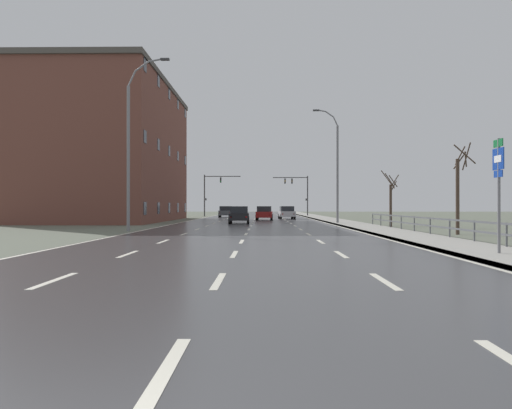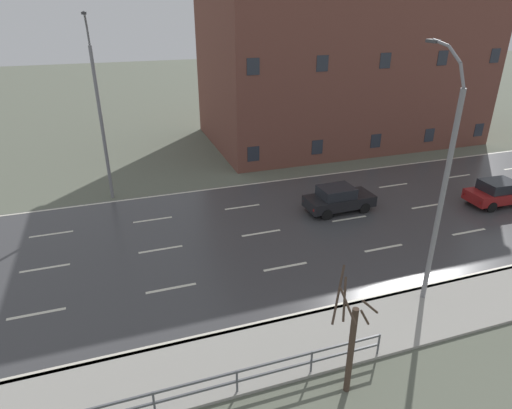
# 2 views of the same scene
# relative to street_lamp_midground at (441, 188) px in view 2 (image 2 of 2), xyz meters

# --- Properties ---
(ground_plane) EXTENTS (160.00, 160.00, 0.12)m
(ground_plane) POSITION_rel_street_lamp_midground_xyz_m (-7.46, 9.02, -5.09)
(ground_plane) COLOR #5B6051
(street_lamp_midground) EXTENTS (2.28, 0.24, 10.23)m
(street_lamp_midground) POSITION_rel_street_lamp_midground_xyz_m (0.00, 0.00, 0.00)
(street_lamp_midground) COLOR slate
(street_lamp_midground) RESTS_ON ground
(street_lamp_left_bank) EXTENTS (2.71, 0.24, 11.02)m
(street_lamp_left_bank) POSITION_rel_street_lamp_midground_xyz_m (-14.88, -12.05, 0.35)
(street_lamp_left_bank) COLOR slate
(street_lamp_left_bank) RESTS_ON ground
(car_mid_centre) EXTENTS (1.94, 4.15, 1.57)m
(car_mid_centre) POSITION_rel_street_lamp_midground_xyz_m (-8.66, 0.71, -4.22)
(car_mid_centre) COLOR black
(car_mid_centre) RESTS_ON ground
(car_near_right) EXTENTS (1.96, 4.16, 1.57)m
(car_near_right) POSITION_rel_street_lamp_midground_xyz_m (-6.34, 10.52, -4.22)
(car_near_right) COLOR maroon
(car_near_right) RESTS_ON ground
(brick_building) EXTENTS (13.30, 23.34, 14.71)m
(brick_building) POSITION_rel_street_lamp_midground_xyz_m (-23.08, 8.22, 2.34)
(brick_building) COLOR brown
(brick_building) RESTS_ON ground
(bare_tree_far) EXTENTS (1.37, 1.44, 4.37)m
(bare_tree_far) POSITION_rel_street_lamp_midground_xyz_m (3.36, -5.47, -3.03)
(bare_tree_far) COLOR #423328
(bare_tree_far) RESTS_ON ground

